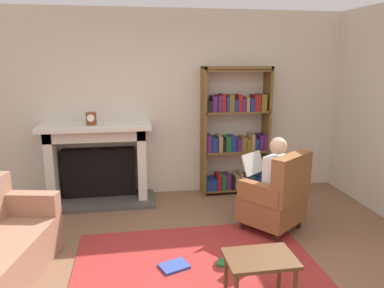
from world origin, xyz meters
name	(u,v)px	position (x,y,z in m)	size (l,w,h in m)	color
ground	(203,288)	(0.00, 0.00, 0.00)	(14.00, 14.00, 0.00)	brown
back_wall	(170,104)	(0.00, 2.55, 1.35)	(5.60, 0.10, 2.70)	beige
area_rug	(197,269)	(0.00, 0.30, 0.01)	(2.40, 1.80, 0.01)	#A12B29
fireplace	(98,161)	(-1.07, 2.30, 0.60)	(1.55, 0.64, 1.13)	#4C4742
mantel_clock	(91,119)	(-1.12, 2.20, 1.22)	(0.14, 0.14, 0.17)	brown
bookshelf	(235,134)	(0.94, 2.33, 0.91)	(1.01, 0.32, 1.90)	brown
armchair_reading	(277,197)	(1.07, 0.97, 0.42)	(0.88, 0.88, 0.97)	#331E14
seated_reader	(269,179)	(1.00, 1.06, 0.62)	(0.56, 0.59, 1.14)	white
side_table	(260,265)	(0.39, -0.35, 0.39)	(0.56, 0.39, 0.47)	brown
scattered_books	(191,265)	(-0.05, 0.34, 0.02)	(0.79, 0.28, 0.03)	#267233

